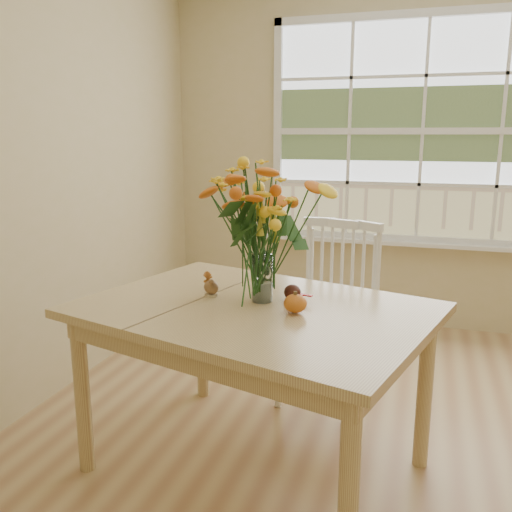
% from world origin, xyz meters
% --- Properties ---
extents(floor, '(4.00, 4.50, 0.01)m').
position_xyz_m(floor, '(0.00, 0.00, -0.01)').
color(floor, '#AD7F53').
rests_on(floor, ground).
extents(wall_back, '(4.00, 0.02, 2.70)m').
position_xyz_m(wall_back, '(0.00, 2.25, 1.35)').
color(wall_back, '#CEBE84').
rests_on(wall_back, floor).
extents(window, '(2.42, 0.12, 1.74)m').
position_xyz_m(window, '(0.00, 2.21, 1.53)').
color(window, silver).
rests_on(window, wall_back).
extents(dining_table, '(1.70, 1.41, 0.79)m').
position_xyz_m(dining_table, '(-0.63, 0.01, 0.70)').
color(dining_table, tan).
rests_on(dining_table, floor).
extents(windsor_chair, '(0.58, 0.56, 1.03)m').
position_xyz_m(windsor_chair, '(-0.41, 0.81, 0.57)').
color(windsor_chair, white).
rests_on(windsor_chair, floor).
extents(flower_vase, '(0.45, 0.45, 0.53)m').
position_xyz_m(flower_vase, '(-0.62, 0.09, 1.11)').
color(flower_vase, white).
rests_on(flower_vase, dining_table).
extents(pumpkin, '(0.10, 0.10, 0.08)m').
position_xyz_m(pumpkin, '(-0.44, -0.04, 0.83)').
color(pumpkin, '#C36417').
rests_on(pumpkin, dining_table).
extents(turkey_figurine, '(0.10, 0.09, 0.10)m').
position_xyz_m(turkey_figurine, '(-0.87, 0.09, 0.83)').
color(turkey_figurine, '#CCB78C').
rests_on(turkey_figurine, dining_table).
extents(dark_gourd, '(0.12, 0.08, 0.07)m').
position_xyz_m(dark_gourd, '(-0.49, 0.13, 0.83)').
color(dark_gourd, '#38160F').
rests_on(dark_gourd, dining_table).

